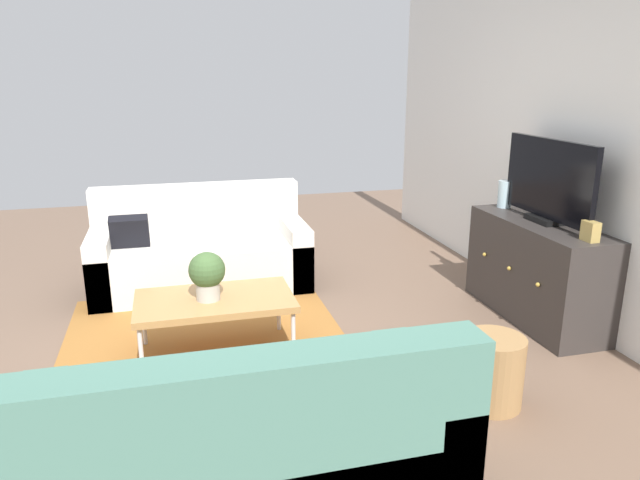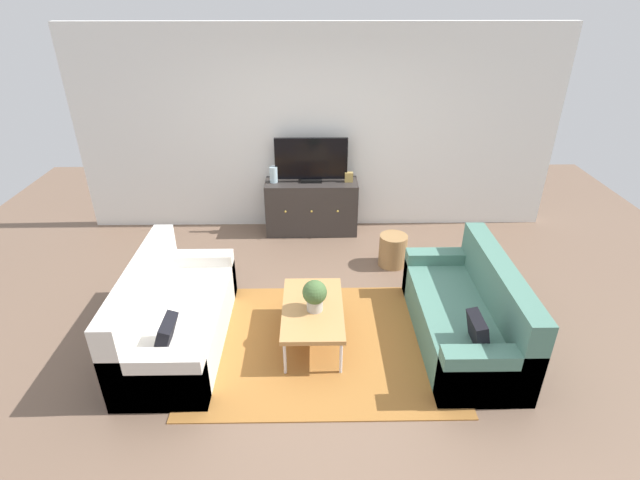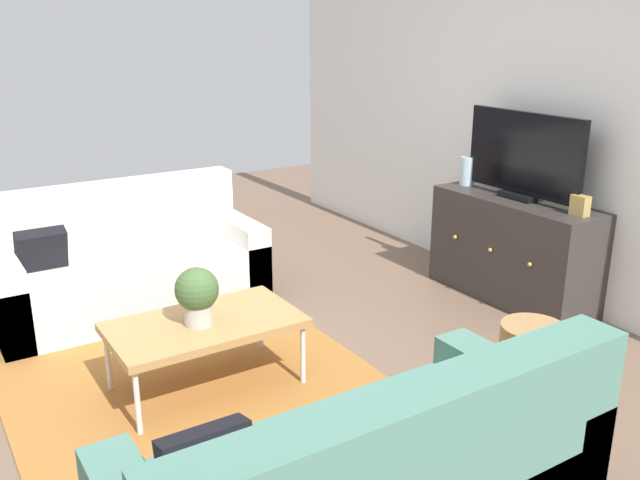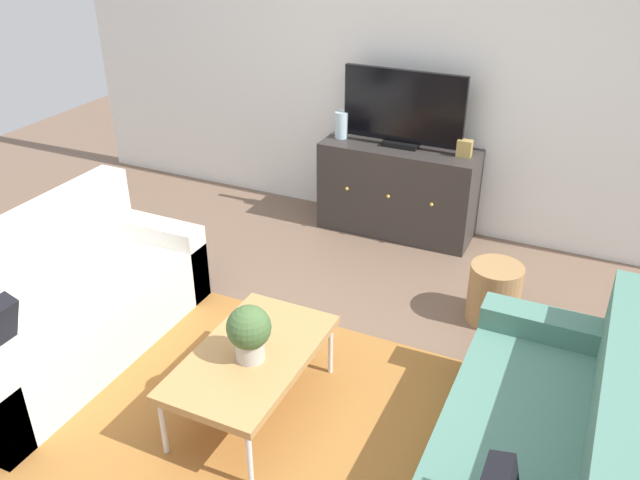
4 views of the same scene
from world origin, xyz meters
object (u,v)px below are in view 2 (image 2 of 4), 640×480
flat_screen_tv (311,160)px  wicker_basket (393,250)px  glass_vase (274,174)px  tv_console (312,207)px  coffee_table (313,310)px  mantel_clock (349,177)px  potted_plant (315,294)px  couch_right_side (471,316)px  couch_left_side (170,319)px

flat_screen_tv → wicker_basket: bearing=-43.9°
glass_vase → wicker_basket: glass_vase is taller
tv_console → flat_screen_tv: bearing=90.0°
coffee_table → glass_vase: (-0.51, 2.36, 0.48)m
tv_console → wicker_basket: tv_console is taller
coffee_table → mantel_clock: 2.45m
coffee_table → potted_plant: size_ratio=3.21×
wicker_basket → potted_plant: bearing=-123.5°
tv_console → flat_screen_tv: 0.67m
couch_right_side → glass_vase: 3.17m
flat_screen_tv → glass_vase: flat_screen_tv is taller
potted_plant → glass_vase: bearing=102.5°
tv_console → flat_screen_tv: size_ratio=1.30×
couch_left_side → flat_screen_tv: size_ratio=1.85×
couch_left_side → mantel_clock: size_ratio=13.64×
tv_console → mantel_clock: 0.66m
couch_left_side → couch_right_side: size_ratio=1.00×
couch_left_side → tv_console: 2.73m
flat_screen_tv → couch_left_side: bearing=-119.3°
flat_screen_tv → couch_right_side: bearing=-57.5°
tv_console → mantel_clock: size_ratio=9.59×
couch_right_side → mantel_clock: 2.64m
potted_plant → mantel_clock: mantel_clock is taller
glass_vase → couch_left_side: bearing=-109.5°
coffee_table → potted_plant: bearing=-62.9°
coffee_table → flat_screen_tv: bearing=90.3°
mantel_clock → wicker_basket: 1.22m
coffee_table → wicker_basket: bearing=55.2°
couch_right_side → wicker_basket: bearing=110.2°
potted_plant → mantel_clock: 2.46m
couch_right_side → couch_left_side: bearing=180.0°
wicker_basket → glass_vase: bearing=148.0°
coffee_table → glass_vase: 2.46m
tv_console → flat_screen_tv: flat_screen_tv is taller
potted_plant → wicker_basket: potted_plant is taller
potted_plant → coffee_table: bearing=117.1°
couch_left_side → wicker_basket: 2.75m
flat_screen_tv → mantel_clock: 0.55m
mantel_clock → tv_console: bearing=-180.0°
couch_right_side → tv_console: couch_right_side is taller
couch_right_side → tv_console: (-1.53, 2.37, 0.09)m
tv_console → couch_left_side: bearing=-119.5°
couch_right_side → potted_plant: bearing=-179.1°
coffee_table → mantel_clock: (0.49, 2.36, 0.44)m
tv_console → couch_right_side: bearing=-57.3°
couch_left_side → tv_console: bearing=60.5°
tv_console → wicker_basket: 1.38m
coffee_table → flat_screen_tv: size_ratio=1.04×
potted_plant → wicker_basket: bearing=56.5°
mantel_clock → potted_plant: bearing=-101.1°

